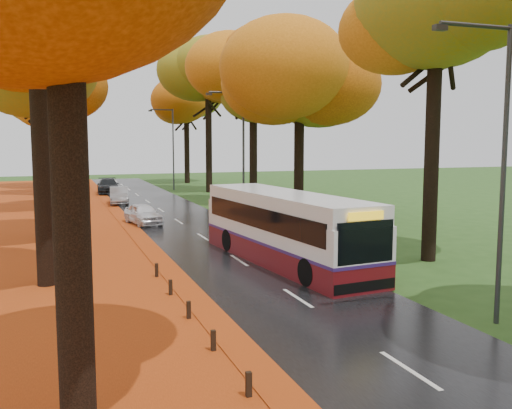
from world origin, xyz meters
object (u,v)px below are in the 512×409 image
streetlamp_mid (240,144)px  bus (285,226)px  car_white (143,214)px  car_silver (119,195)px  streetlamp_near (497,152)px  car_dark (108,186)px  streetlamp_far (171,143)px

streetlamp_mid → bus: size_ratio=0.73×
car_white → car_silver: size_ratio=0.91×
streetlamp_near → car_white: size_ratio=2.21×
streetlamp_near → car_silver: 33.77m
streetlamp_near → car_dark: size_ratio=1.70×
car_silver → car_dark: (0.01, 9.23, 0.03)m
car_white → car_silver: bearing=79.9°
streetlamp_mid → car_white: bearing=-176.0°
streetlamp_near → car_silver: bearing=100.8°
car_silver → streetlamp_far: bearing=65.8°
car_silver → streetlamp_near: bearing=-73.7°
streetlamp_near → car_silver: streetlamp_near is taller
bus → car_silver: (-3.98, 23.97, -0.83)m
streetlamp_far → car_dark: streetlamp_far is taller
streetlamp_near → car_dark: 42.82m
streetlamp_mid → car_dark: streetlamp_mid is taller
streetlamp_far → bus: 35.26m
car_dark → streetlamp_far: bearing=19.4°
bus → car_silver: bus is taller
streetlamp_near → streetlamp_far: same height
bus → car_white: size_ratio=3.04×
streetlamp_mid → bus: 13.62m
car_dark → bus: bearing=-80.0°
car_silver → streetlamp_mid: bearing=-54.6°
streetlamp_near → car_silver: size_ratio=2.01×
streetlamp_near → car_dark: bearing=98.5°
streetlamp_near → streetlamp_mid: (0.00, 22.00, 0.00)m
car_silver → bus: bearing=-75.1°
streetlamp_far → car_silver: bearing=-119.6°
streetlamp_near → bus: streetlamp_near is taller
streetlamp_far → streetlamp_near: bearing=-90.0°
streetlamp_near → car_dark: streetlamp_near is taller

